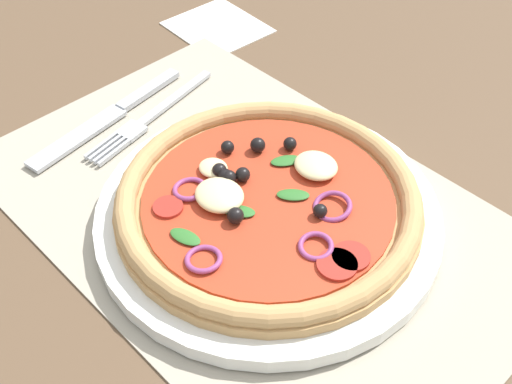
{
  "coord_description": "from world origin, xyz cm",
  "views": [
    {
      "loc": [
        -29.43,
        27.92,
        42.17
      ],
      "look_at": [
        -0.64,
        0.0,
        2.86
      ],
      "focal_mm": 45.89,
      "sensor_mm": 36.0,
      "label": 1
    }
  ],
  "objects_px": {
    "knife": "(107,117)",
    "napkin": "(218,27)",
    "fork": "(147,119)",
    "pizza": "(264,202)",
    "plate": "(264,217)"
  },
  "relations": [
    {
      "from": "fork",
      "to": "pizza",
      "type": "bearing_deg",
      "value": 74.48
    },
    {
      "from": "knife",
      "to": "napkin",
      "type": "bearing_deg",
      "value": -171.52
    },
    {
      "from": "pizza",
      "to": "knife",
      "type": "relative_size",
      "value": 1.31
    },
    {
      "from": "napkin",
      "to": "plate",
      "type": "bearing_deg",
      "value": 145.21
    },
    {
      "from": "pizza",
      "to": "fork",
      "type": "distance_m",
      "value": 0.19
    },
    {
      "from": "knife",
      "to": "napkin",
      "type": "relative_size",
      "value": 1.82
    },
    {
      "from": "plate",
      "to": "knife",
      "type": "distance_m",
      "value": 0.22
    },
    {
      "from": "plate",
      "to": "fork",
      "type": "bearing_deg",
      "value": -4.5
    },
    {
      "from": "pizza",
      "to": "plate",
      "type": "bearing_deg",
      "value": 175.8
    },
    {
      "from": "pizza",
      "to": "napkin",
      "type": "height_order",
      "value": "pizza"
    },
    {
      "from": "pizza",
      "to": "napkin",
      "type": "relative_size",
      "value": 2.38
    },
    {
      "from": "pizza",
      "to": "napkin",
      "type": "distance_m",
      "value": 0.34
    },
    {
      "from": "plate",
      "to": "fork",
      "type": "relative_size",
      "value": 1.66
    },
    {
      "from": "napkin",
      "to": "pizza",
      "type": "bearing_deg",
      "value": 145.18
    },
    {
      "from": "knife",
      "to": "napkin",
      "type": "distance_m",
      "value": 0.22
    }
  ]
}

